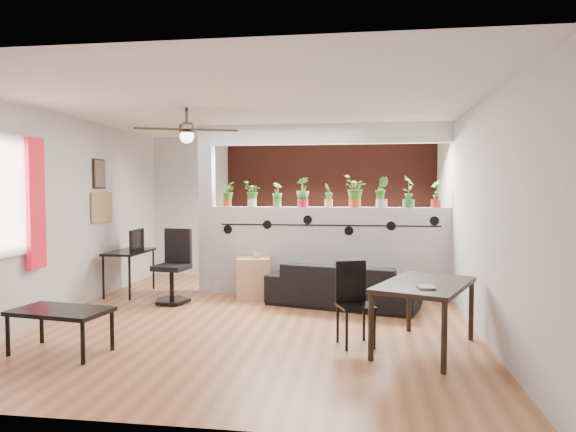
{
  "coord_description": "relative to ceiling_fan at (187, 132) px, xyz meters",
  "views": [
    {
      "loc": [
        1.28,
        -6.28,
        1.62
      ],
      "look_at": [
        0.3,
        0.6,
        1.26
      ],
      "focal_mm": 32.0,
      "sensor_mm": 36.0,
      "label": 1
    }
  ],
  "objects": [
    {
      "name": "baseboard_heater",
      "position": [
        -1.74,
        -0.9,
        -2.22
      ],
      "size": [
        0.08,
        1.0,
        0.18
      ],
      "primitive_type": "cube",
      "color": "beige",
      "rests_on": "ground"
    },
    {
      "name": "potted_plant_2",
      "position": [
        0.81,
        1.8,
        -0.77
      ],
      "size": [
        0.22,
        0.23,
        0.37
      ],
      "color": "green",
      "rests_on": "partition_wall"
    },
    {
      "name": "sofa",
      "position": [
        1.85,
        1.12,
        -2.03
      ],
      "size": [
        2.09,
        1.24,
        0.57
      ],
      "primitive_type": "imported",
      "rotation": [
        0.0,
        0.0,
        2.89
      ],
      "color": "black",
      "rests_on": "ground"
    },
    {
      "name": "pier_column",
      "position": [
        -0.31,
        1.8,
        -1.01
      ],
      "size": [
        0.22,
        0.2,
        2.6
      ],
      "primitive_type": "cube",
      "color": "#BCBCC1",
      "rests_on": "ground"
    },
    {
      "name": "potted_plant_3",
      "position": [
        1.21,
        1.8,
        -0.72
      ],
      "size": [
        0.3,
        0.3,
        0.45
      ],
      "color": "#B81D3B",
      "rests_on": "partition_wall"
    },
    {
      "name": "folding_chair",
      "position": [
        2.01,
        -0.62,
        -1.8
      ],
      "size": [
        0.45,
        0.45,
        0.86
      ],
      "color": "black",
      "rests_on": "ground"
    },
    {
      "name": "potted_plant_5",
      "position": [
        2.0,
        1.8,
        -0.71
      ],
      "size": [
        0.29,
        0.32,
        0.49
      ],
      "color": "#C94E17",
      "rests_on": "partition_wall"
    },
    {
      "name": "vine_decal",
      "position": [
        1.6,
        1.7,
        -1.23
      ],
      "size": [
        3.31,
        0.01,
        0.3
      ],
      "color": "black",
      "rests_on": "partition_wall"
    },
    {
      "name": "potted_plant_8",
      "position": [
        3.18,
        1.8,
        -0.75
      ],
      "size": [
        0.23,
        0.25,
        0.41
      ],
      "color": "red",
      "rests_on": "partition_wall"
    },
    {
      "name": "corkboard",
      "position": [
        -1.78,
        1.25,
        -0.96
      ],
      "size": [
        0.03,
        0.6,
        0.45
      ],
      "primitive_type": "cube",
      "color": "#9C744B",
      "rests_on": "room_shell"
    },
    {
      "name": "dining_table",
      "position": [
        2.73,
        -0.74,
        -1.7
      ],
      "size": [
        1.18,
        1.45,
        0.68
      ],
      "color": "black",
      "rests_on": "ground"
    },
    {
      "name": "potted_plant_0",
      "position": [
        0.02,
        1.8,
        -0.76
      ],
      "size": [
        0.21,
        0.23,
        0.38
      ],
      "color": "red",
      "rests_on": "partition_wall"
    },
    {
      "name": "partition_wall",
      "position": [
        1.6,
        1.8,
        -1.64
      ],
      "size": [
        3.6,
        0.18,
        1.35
      ],
      "primitive_type": "cube",
      "color": "#BCBCC1",
      "rests_on": "ground"
    },
    {
      "name": "office_chair",
      "position": [
        -0.55,
        0.97,
        -1.86
      ],
      "size": [
        0.54,
        0.54,
        1.03
      ],
      "color": "black",
      "rests_on": "ground"
    },
    {
      "name": "monitor",
      "position": [
        -1.45,
        1.61,
        -1.55
      ],
      "size": [
        0.31,
        0.07,
        0.18
      ],
      "primitive_type": "imported",
      "rotation": [
        0.0,
        0.0,
        1.63
      ],
      "color": "black",
      "rests_on": "computer_desk"
    },
    {
      "name": "cup",
      "position": [
        0.55,
        1.46,
        -1.67
      ],
      "size": [
        0.13,
        0.13,
        0.09
      ],
      "primitive_type": "imported",
      "rotation": [
        0.0,
        0.0,
        -0.11
      ],
      "color": "gray",
      "rests_on": "cube_shelf"
    },
    {
      "name": "potted_plant_7",
      "position": [
        2.79,
        1.8,
        -0.72
      ],
      "size": [
        0.29,
        0.31,
        0.47
      ],
      "color": "#2F8231",
      "rests_on": "partition_wall"
    },
    {
      "name": "potted_plant_1",
      "position": [
        0.42,
        1.8,
        -0.75
      ],
      "size": [
        0.22,
        0.24,
        0.4
      ],
      "color": "silver",
      "rests_on": "partition_wall"
    },
    {
      "name": "ceiling_fan",
      "position": [
        0.0,
        0.0,
        0.0
      ],
      "size": [
        1.19,
        1.19,
        0.43
      ],
      "color": "black",
      "rests_on": "room_shell"
    },
    {
      "name": "coffee_table",
      "position": [
        -0.85,
        -1.35,
        -1.92
      ],
      "size": [
        1.01,
        0.65,
        0.44
      ],
      "color": "black",
      "rests_on": "ground"
    },
    {
      "name": "window_assembly",
      "position": [
        -1.76,
        -0.9,
        -0.81
      ],
      "size": [
        0.09,
        1.3,
        1.55
      ],
      "color": "white",
      "rests_on": "room_shell"
    },
    {
      "name": "book",
      "position": [
        2.63,
        -1.04,
        -1.62
      ],
      "size": [
        0.17,
        0.22,
        0.02
      ],
      "primitive_type": "imported",
      "rotation": [
        0.0,
        0.0,
        0.1
      ],
      "color": "gray",
      "rests_on": "dining_table"
    },
    {
      "name": "ceiling_header",
      "position": [
        1.6,
        1.8,
        0.14
      ],
      "size": [
        3.6,
        0.18,
        0.3
      ],
      "primitive_type": "cube",
      "color": "silver",
      "rests_on": "room_shell"
    },
    {
      "name": "computer_desk",
      "position": [
        -1.45,
        1.46,
        -1.7
      ],
      "size": [
        0.5,
        0.94,
        0.67
      ],
      "color": "black",
      "rests_on": "ground"
    },
    {
      "name": "room_shell",
      "position": [
        0.8,
        0.3,
        -1.01
      ],
      "size": [
        6.3,
        7.1,
        2.9
      ],
      "color": "#9B5B32",
      "rests_on": "ground"
    },
    {
      "name": "potted_plant_6",
      "position": [
        2.39,
        1.8,
        -0.72
      ],
      "size": [
        0.26,
        0.21,
        0.46
      ],
      "color": "silver",
      "rests_on": "partition_wall"
    },
    {
      "name": "brick_panel",
      "position": [
        1.6,
        3.27,
        -1.01
      ],
      "size": [
        3.9,
        0.05,
        2.6
      ],
      "primitive_type": "cube",
      "color": "#A64130",
      "rests_on": "ground"
    },
    {
      "name": "potted_plant_4",
      "position": [
        1.6,
        1.8,
        -0.77
      ],
      "size": [
        0.17,
        0.19,
        0.36
      ],
      "color": "#E1B14F",
      "rests_on": "partition_wall"
    },
    {
      "name": "framed_art",
      "position": [
        -1.78,
        1.2,
        -0.46
      ],
      "size": [
        0.03,
        0.34,
        0.44
      ],
      "color": "#8C7259",
      "rests_on": "room_shell"
    },
    {
      "name": "cube_shelf",
      "position": [
        0.5,
        1.46,
        -2.01
      ],
      "size": [
        0.57,
        0.52,
        0.6
      ],
      "primitive_type": "cube",
      "rotation": [
        0.0,
        0.0,
        0.19
      ],
      "color": "tan",
      "rests_on": "ground"
    }
  ]
}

